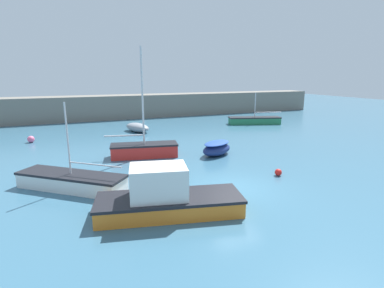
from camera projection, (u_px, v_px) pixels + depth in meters
The scene contains 10 objects.
ground_plane at pixel (234, 190), 15.08m from camera, with size 120.00×120.00×0.20m, color #38667F.
harbor_breakwater at pixel (126, 106), 39.47m from camera, with size 57.19×3.58×2.99m, color slate.
sailboat_tall_mast at pixel (144, 149), 20.74m from camera, with size 4.98×2.42×7.39m.
sailboat_short_mast at pixel (72, 181), 14.88m from camera, with size 5.26×4.81×4.32m.
rowboat_with_red_cover at pixel (217, 148), 21.17m from camera, with size 3.07×2.60×0.98m.
motorboat_grey_hull at pixel (166, 197), 12.14m from camera, with size 6.24×3.36×2.04m.
sailboat_twin_hulled at pixel (254, 120), 34.59m from camera, with size 6.11×3.29×3.57m.
rowboat_white_midwater at pixel (137, 127), 29.87m from camera, with size 2.57×3.54×0.88m.
mooring_buoy_pink at pixel (31, 139), 25.12m from camera, with size 0.56×0.56×0.56m, color #EA668C.
mooring_buoy_red at pixel (278, 172), 16.86m from camera, with size 0.40×0.40×0.40m, color red.
Camera 1 is at (-7.48, -12.21, 5.56)m, focal length 28.00 mm.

